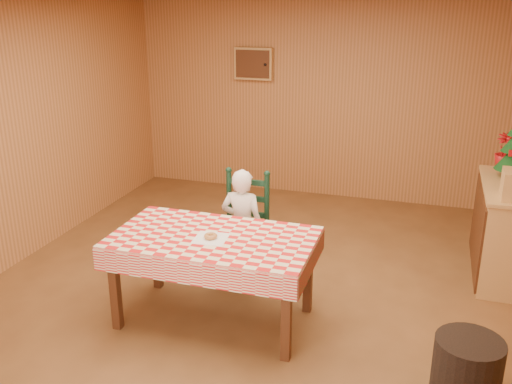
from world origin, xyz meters
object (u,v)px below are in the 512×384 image
storage_bin (467,370)px  shelf_unit (505,230)px  ladder_chair (244,230)px  seated_child (242,227)px  dining_table (213,245)px

storage_bin → shelf_unit: bearing=79.3°
ladder_chair → shelf_unit: ladder_chair is taller
storage_bin → seated_child: bearing=149.8°
ladder_chair → storage_bin: bearing=-31.4°
shelf_unit → dining_table: bearing=-145.7°
dining_table → seated_child: (0.00, 0.73, -0.13)m
ladder_chair → shelf_unit: 2.53m
dining_table → shelf_unit: shelf_unit is taller
dining_table → ladder_chair: bearing=90.0°
dining_table → shelf_unit: bearing=34.3°
dining_table → shelf_unit: size_ratio=1.34×
dining_table → storage_bin: bearing=-12.2°
shelf_unit → storage_bin: size_ratio=2.70×
seated_child → ladder_chair: bearing=-90.0°
ladder_chair → seated_child: 0.08m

